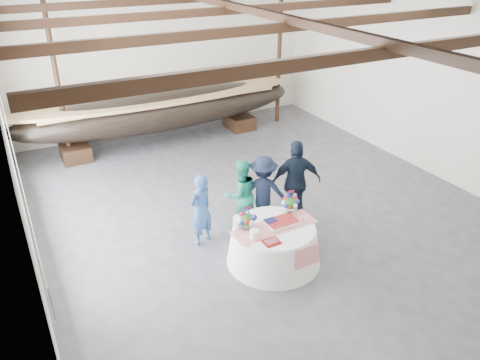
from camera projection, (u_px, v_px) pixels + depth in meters
floor at (257, 203)px, 11.30m from camera, size 10.00×12.00×0.01m
wall_back at (165, 60)px, 14.98m from camera, size 10.00×0.02×4.50m
wall_left at (12, 159)px, 8.19m from camera, size 0.02×12.00×4.50m
wall_right at (422, 85)px, 12.36m from camera, size 0.02×12.00×4.50m
ceiling at (261, 6)px, 9.24m from camera, size 10.00×12.00×0.01m
pavilion_structure at (242, 26)px, 10.11m from camera, size 9.80×11.76×4.50m
open_bay at (15, 159)px, 9.19m from camera, size 0.03×7.00×3.20m
longboat_display at (161, 110)px, 14.22m from camera, size 8.93×1.79×1.67m
banquet_table at (274, 244)px, 9.10m from camera, size 1.84×1.84×0.79m
tabletop_items at (269, 216)px, 8.98m from camera, size 1.72×1.02×0.40m
guest_woman_blue at (201, 209)px, 9.51m from camera, size 0.67×0.56×1.57m
guest_woman_teal at (241, 194)px, 10.06m from camera, size 0.78×0.62×1.58m
guest_man_left at (263, 191)px, 10.11m from camera, size 1.23×1.06×1.65m
guest_man_right at (296, 182)px, 10.23m from camera, size 1.21×0.79×1.91m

